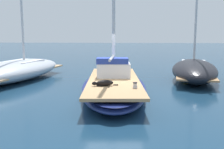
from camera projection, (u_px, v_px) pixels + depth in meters
ground_plane at (114, 95)px, 11.07m from camera, size 120.00×120.00×0.00m
sailboat_main at (114, 87)px, 11.02m from camera, size 3.03×7.40×0.66m
cabin_house at (113, 67)px, 12.02m from camera, size 1.56×2.32×0.84m
dog_black at (104, 83)px, 9.55m from camera, size 0.95×0.38×0.22m
deck_winch at (135, 85)px, 9.16m from camera, size 0.16×0.16×0.21m
coiled_rope at (99, 83)px, 9.98m from camera, size 0.32×0.32×0.04m
moored_boat_starboard_side at (194, 70)px, 14.26m from camera, size 3.26×6.19×7.66m
moored_boat_port_side at (16, 70)px, 14.45m from camera, size 4.17×7.88×6.66m
mooring_buoy at (187, 79)px, 13.72m from camera, size 0.44×0.44×0.44m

